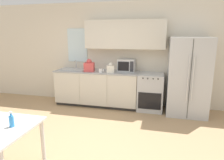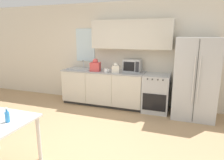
% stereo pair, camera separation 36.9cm
% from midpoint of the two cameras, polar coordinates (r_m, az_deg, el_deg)
% --- Properties ---
extents(ground_plane, '(12.00, 12.00, 0.00)m').
position_cam_midpoint_polar(ground_plane, '(3.71, -5.82, -17.59)').
color(ground_plane, tan).
extents(wall_back, '(12.00, 0.38, 2.70)m').
position_cam_midpoint_polar(wall_back, '(5.37, 5.02, 8.36)').
color(wall_back, beige).
rests_on(wall_back, ground_plane).
extents(kitchen_counter, '(2.21, 0.66, 0.94)m').
position_cam_midpoint_polar(kitchen_counter, '(5.37, -0.59, -2.18)').
color(kitchen_counter, '#333333').
rests_on(kitchen_counter, ground_plane).
extents(oven_range, '(0.62, 0.66, 0.92)m').
position_cam_midpoint_polar(oven_range, '(5.08, 14.54, -3.66)').
color(oven_range, '#B7BABC').
rests_on(oven_range, ground_plane).
extents(refrigerator, '(0.91, 0.81, 1.82)m').
position_cam_midpoint_polar(refrigerator, '(4.92, 24.63, 0.39)').
color(refrigerator, silver).
rests_on(refrigerator, ground_plane).
extents(kitchen_sink, '(0.64, 0.42, 0.24)m').
position_cam_midpoint_polar(kitchen_sink, '(5.53, -6.93, 3.26)').
color(kitchen_sink, '#B7BABC').
rests_on(kitchen_sink, kitchen_counter).
extents(microwave, '(0.44, 0.37, 0.32)m').
position_cam_midpoint_polar(microwave, '(5.14, 7.98, 4.10)').
color(microwave, '#B7BABC').
rests_on(microwave, kitchen_counter).
extents(coffee_mug, '(0.13, 0.10, 0.09)m').
position_cam_midpoint_polar(coffee_mug, '(5.01, 0.47, 2.72)').
color(coffee_mug, white).
rests_on(coffee_mug, kitchen_counter).
extents(grocery_bag_0, '(0.27, 0.24, 0.32)m').
position_cam_midpoint_polar(grocery_bag_0, '(5.18, -2.75, 4.06)').
color(grocery_bag_0, '#D14C4C').
rests_on(grocery_bag_0, kitchen_counter).
extents(grocery_bag_1, '(0.21, 0.20, 0.25)m').
position_cam_midpoint_polar(grocery_bag_1, '(4.97, 3.20, 3.30)').
color(grocery_bag_1, silver).
rests_on(grocery_bag_1, kitchen_counter).
extents(drink_bottle, '(0.06, 0.06, 0.20)m').
position_cam_midpoint_polar(drink_bottle, '(2.94, -24.60, -9.51)').
color(drink_bottle, '#338CD8').
rests_on(drink_bottle, dining_table).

